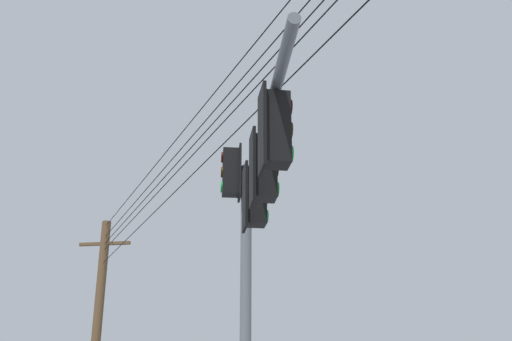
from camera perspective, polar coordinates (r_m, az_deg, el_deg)
name	(u,v)px	position (r m, az deg, el deg)	size (l,w,h in m)	color
signal_mast_assembly	(253,218)	(9.79, -0.27, -4.39)	(3.02, 5.52, 6.64)	slate
utility_pole_wooden	(96,335)	(24.74, -14.54, -14.47)	(2.07, 0.55, 9.03)	brown
overhead_wire_span	(279,50)	(11.25, 2.10, 11.04)	(21.94, 22.54, 1.86)	black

